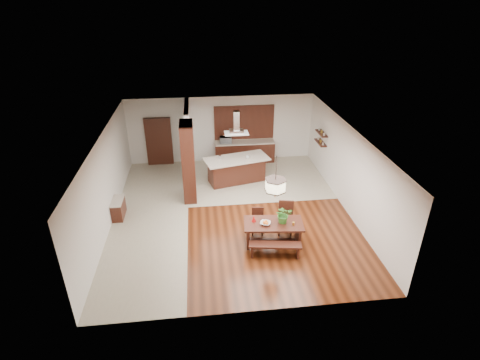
{
  "coord_description": "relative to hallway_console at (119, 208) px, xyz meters",
  "views": [
    {
      "loc": [
        -0.99,
        -10.99,
        6.93
      ],
      "look_at": [
        0.3,
        0.0,
        1.25
      ],
      "focal_mm": 28.0,
      "sensor_mm": 36.0,
      "label": 1
    }
  ],
  "objects": [
    {
      "name": "kitchen_window",
      "position": [
        4.81,
        4.26,
        1.44
      ],
      "size": [
        2.6,
        0.08,
        1.5
      ],
      "primitive_type": "cube",
      "color": "#9F6A2F",
      "rests_on": "room_shell"
    },
    {
      "name": "microwave",
      "position": [
        3.97,
        3.97,
        0.78
      ],
      "size": [
        0.51,
        0.35,
        0.28
      ],
      "primitive_type": "imported",
      "rotation": [
        0.0,
        0.0,
        -0.02
      ],
      "color": "#BABDC2",
      "rests_on": "rear_counter"
    },
    {
      "name": "partition_pier",
      "position": [
        2.41,
        1.0,
        1.14
      ],
      "size": [
        0.45,
        1.0,
        2.9
      ],
      "primitive_type": "cube",
      "color": "black",
      "rests_on": "ground"
    },
    {
      "name": "range_hood",
      "position": [
        4.25,
        2.14,
        2.15
      ],
      "size": [
        0.9,
        0.55,
        0.87
      ],
      "primitive_type": null,
      "color": "silver",
      "rests_on": "room_shell"
    },
    {
      "name": "foliage_plant",
      "position": [
        5.18,
        -2.08,
        0.68
      ],
      "size": [
        0.51,
        0.44,
        0.54
      ],
      "primitive_type": "imported",
      "rotation": [
        0.0,
        0.0,
        -0.05
      ],
      "color": "#387A28",
      "rests_on": "dining_table"
    },
    {
      "name": "kitchen_island",
      "position": [
        4.25,
        2.13,
        0.21
      ],
      "size": [
        2.67,
        1.65,
        1.03
      ],
      "rotation": [
        0.0,
        0.0,
        0.24
      ],
      "color": "black",
      "rests_on": "ground"
    },
    {
      "name": "hallway_console",
      "position": [
        0.0,
        0.0,
        0.0
      ],
      "size": [
        0.37,
        0.88,
        0.63
      ],
      "primitive_type": "cube",
      "color": "black",
      "rests_on": "ground"
    },
    {
      "name": "hallway_doorway",
      "position": [
        1.11,
        4.2,
        0.74
      ],
      "size": [
        1.1,
        0.2,
        2.1
      ],
      "primitive_type": "cube",
      "color": "black",
      "rests_on": "ground"
    },
    {
      "name": "pendant_lantern",
      "position": [
        4.89,
        -2.08,
        1.93
      ],
      "size": [
        0.64,
        0.64,
        1.31
      ],
      "primitive_type": null,
      "color": "#FEF4C3",
      "rests_on": "room_shell"
    },
    {
      "name": "island_cup",
      "position": [
        4.67,
        2.04,
        0.76
      ],
      "size": [
        0.16,
        0.16,
        0.1
      ],
      "primitive_type": "imported",
      "rotation": [
        0.0,
        0.0,
        -0.21
      ],
      "color": "silver",
      "rests_on": "kitchen_island"
    },
    {
      "name": "dining_chair_right",
      "position": [
        5.38,
        -1.59,
        0.21
      ],
      "size": [
        0.56,
        0.56,
        1.06
      ],
      "primitive_type": null,
      "rotation": [
        0.0,
        0.0,
        -0.21
      ],
      "color": "black",
      "rests_on": "ground"
    },
    {
      "name": "fruit_bowl",
      "position": [
        4.64,
        -2.12,
        0.45
      ],
      "size": [
        0.4,
        0.4,
        0.07
      ],
      "primitive_type": "imported",
      "rotation": [
        0.0,
        0.0,
        -0.41
      ],
      "color": "beige",
      "rests_on": "dining_table"
    },
    {
      "name": "rear_counter",
      "position": [
        4.81,
        4.0,
        0.16
      ],
      "size": [
        2.6,
        0.62,
        0.95
      ],
      "color": "black",
      "rests_on": "ground"
    },
    {
      "name": "partition_stub",
      "position": [
        2.41,
        3.1,
        1.14
      ],
      "size": [
        0.18,
        2.4,
        2.9
      ],
      "primitive_type": "cube",
      "color": "silver",
      "rests_on": "ground"
    },
    {
      "name": "room_shell",
      "position": [
        3.81,
        -0.2,
        1.75
      ],
      "size": [
        9.0,
        9.04,
        2.92
      ],
      "color": "#3E1A0B",
      "rests_on": "ground"
    },
    {
      "name": "dining_table",
      "position": [
        4.89,
        -2.08,
        0.22
      ],
      "size": [
        1.83,
        1.05,
        0.73
      ],
      "rotation": [
        0.0,
        0.0,
        -0.1
      ],
      "color": "black",
      "rests_on": "ground"
    },
    {
      "name": "tile_hallway",
      "position": [
        1.06,
        -0.2,
        -0.31
      ],
      "size": [
        2.5,
        9.0,
        0.01
      ],
      "primitive_type": "cube",
      "color": "#BBB29B",
      "rests_on": "ground"
    },
    {
      "name": "shelf_upper",
      "position": [
        7.68,
        2.4,
        1.49
      ],
      "size": [
        0.26,
        0.9,
        0.04
      ],
      "primitive_type": "cube",
      "color": "black",
      "rests_on": "room_shell"
    },
    {
      "name": "dining_bench",
      "position": [
        4.83,
        -2.7,
        -0.1
      ],
      "size": [
        1.54,
        0.56,
        0.42
      ],
      "primitive_type": null,
      "rotation": [
        0.0,
        0.0,
        -0.15
      ],
      "color": "black",
      "rests_on": "ground"
    },
    {
      "name": "gold_ornament",
      "position": [
        5.45,
        -2.25,
        0.46
      ],
      "size": [
        0.08,
        0.08,
        0.1
      ],
      "primitive_type": "cylinder",
      "rotation": [
        0.0,
        0.0,
        0.25
      ],
      "color": "gold",
      "rests_on": "dining_table"
    },
    {
      "name": "shelf_lower",
      "position": [
        7.68,
        2.4,
        1.08
      ],
      "size": [
        0.26,
        0.9,
        0.04
      ],
      "primitive_type": "cube",
      "color": "black",
      "rests_on": "room_shell"
    },
    {
      "name": "napkin_cone",
      "position": [
        4.32,
        -1.93,
        0.51
      ],
      "size": [
        0.14,
        0.14,
        0.2
      ],
      "primitive_type": "cone",
      "rotation": [
        0.0,
        0.0,
        0.07
      ],
      "color": "red",
      "rests_on": "dining_table"
    },
    {
      "name": "dining_chair_left",
      "position": [
        4.51,
        -1.5,
        0.11
      ],
      "size": [
        0.42,
        0.42,
        0.84
      ],
      "primitive_type": null,
      "rotation": [
        0.0,
        0.0,
        -0.14
      ],
      "color": "black",
      "rests_on": "ground"
    },
    {
      "name": "soffit_band",
      "position": [
        3.81,
        -0.2,
        2.57
      ],
      "size": [
        8.0,
        9.0,
        0.02
      ],
      "primitive_type": "cube",
      "color": "#391D0E",
      "rests_on": "room_shell"
    },
    {
      "name": "tile_kitchen",
      "position": [
        5.06,
        2.3,
        -0.31
      ],
      "size": [
        5.5,
        4.0,
        0.01
      ],
      "primitive_type": "cube",
      "color": "#BBB29B",
      "rests_on": "ground"
    }
  ]
}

